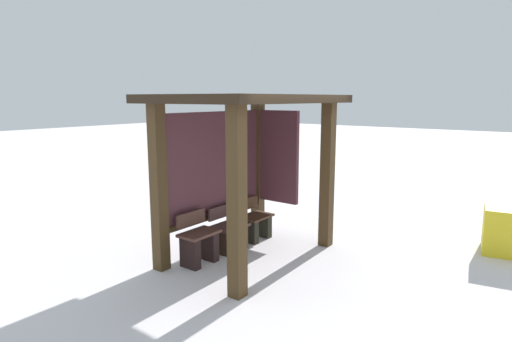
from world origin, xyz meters
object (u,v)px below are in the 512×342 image
at_px(bus_shelter, 244,137).
at_px(bench_center_inside, 229,233).
at_px(bench_left_inside, 199,243).
at_px(grit_bin, 503,230).
at_px(bench_right_inside, 255,224).

relative_size(bus_shelter, bench_center_inside, 3.99).
bearing_deg(bus_shelter, bench_left_inside, 161.83).
xyz_separation_m(bus_shelter, bench_left_inside, (-0.77, 0.25, -1.52)).
bearing_deg(grit_bin, bench_right_inside, 117.88).
relative_size(bench_left_inside, bench_right_inside, 1.08).
bearing_deg(bench_left_inside, grit_bin, -47.42).
height_order(bench_left_inside, bench_center_inside, bench_left_inside).
bearing_deg(bus_shelter, bench_right_inside, 23.05).
xyz_separation_m(bench_left_inside, bench_center_inside, (0.68, 0.00, -0.03)).
bearing_deg(bench_right_inside, bench_left_inside, -179.90).
bearing_deg(grit_bin, bench_center_inside, 125.90).
height_order(bus_shelter, bench_left_inside, bus_shelter).
bearing_deg(grit_bin, bench_left_inside, 132.58).
xyz_separation_m(bench_center_inside, grit_bin, (2.54, -3.51, 0.08)).
bearing_deg(bench_left_inside, bench_center_inside, 0.14).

